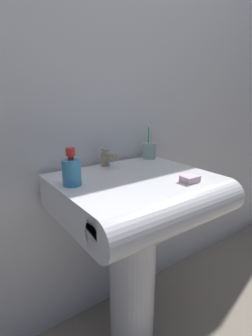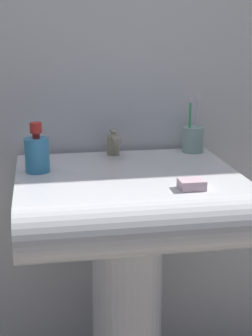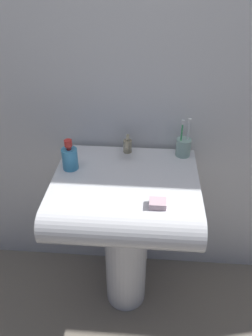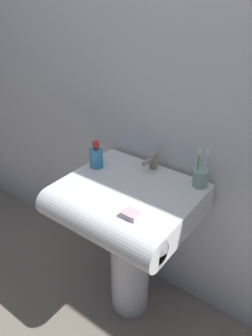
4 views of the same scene
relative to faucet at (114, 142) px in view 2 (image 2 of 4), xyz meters
name	(u,v)px [view 2 (image 2 of 4)]	position (x,y,z in m)	size (l,w,h in m)	color
wall_back	(111,17)	(0.01, 0.10, 0.37)	(5.00, 0.05, 2.40)	white
sink_pedestal	(127,321)	(0.01, -0.18, -0.50)	(0.20, 0.20, 0.66)	white
sink_basin	(130,201)	(0.01, -0.24, -0.11)	(0.60, 0.54, 0.13)	white
faucet	(114,142)	(0.00, 0.00, 0.00)	(0.04, 0.11, 0.08)	tan
toothbrush_cup	(193,138)	(0.25, 0.00, 0.00)	(0.07, 0.07, 0.18)	#99BFB2
soap_bottle	(37,153)	(-0.23, -0.14, 0.01)	(0.07, 0.07, 0.14)	#3F99CC
bar_soap	(192,184)	(0.14, -0.36, -0.03)	(0.06, 0.05, 0.02)	silver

